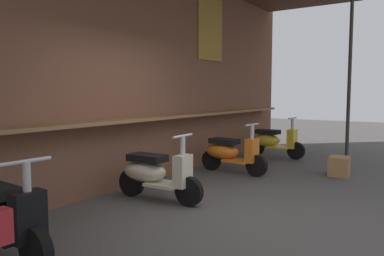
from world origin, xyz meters
name	(u,v)px	position (x,y,z in m)	size (l,w,h in m)	color
ground_plane	(220,213)	(0.00, 0.00, 0.00)	(35.42, 35.42, 0.00)	#474442
market_stall_facade	(112,50)	(0.00, 1.85, 2.16)	(12.65, 2.67, 3.89)	brown
scooter_black	(1,215)	(-2.23, 1.08, 0.39)	(0.47, 1.40, 0.97)	black
scooter_cream	(154,173)	(0.02, 1.08, 0.39)	(0.47, 1.40, 0.97)	beige
scooter_orange	(229,153)	(2.28, 1.08, 0.39)	(0.48, 1.40, 0.97)	orange
scooter_yellow	(272,141)	(4.43, 1.08, 0.39)	(0.46, 1.40, 0.97)	gold
merchandise_crate	(339,166)	(3.16, -0.74, 0.18)	(0.43, 0.35, 0.35)	olive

